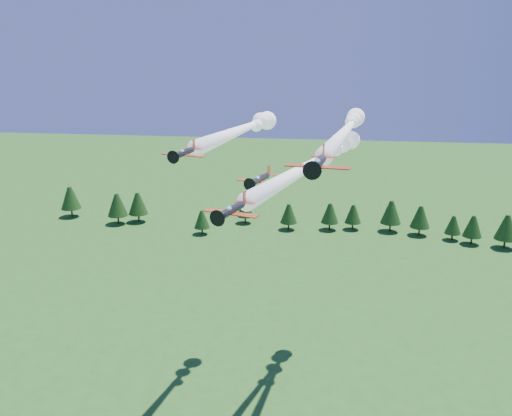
# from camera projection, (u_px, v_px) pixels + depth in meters

# --- Properties ---
(plane_lead) EXTENTS (21.88, 57.78, 3.70)m
(plane_lead) POSITION_uv_depth(u_px,v_px,m) (318.00, 161.00, 99.80)
(plane_lead) COLOR black
(plane_lead) RESTS_ON ground
(plane_left) EXTENTS (12.96, 41.75, 3.70)m
(plane_left) POSITION_uv_depth(u_px,v_px,m) (244.00, 129.00, 103.12)
(plane_left) COLOR black
(plane_left) RESTS_ON ground
(plane_right) EXTENTS (12.84, 52.72, 3.70)m
(plane_right) POSITION_uv_depth(u_px,v_px,m) (346.00, 130.00, 100.33)
(plane_right) COLOR black
(plane_right) RESTS_ON ground
(plane_slot) EXTENTS (7.01, 7.79, 2.46)m
(plane_slot) POSITION_uv_depth(u_px,v_px,m) (260.00, 179.00, 87.64)
(plane_slot) COLOR black
(plane_slot) RESTS_ON ground
(treeline) EXTENTS (178.16, 21.11, 11.52)m
(treeline) POSITION_uv_depth(u_px,v_px,m) (303.00, 213.00, 196.57)
(treeline) COLOR #382314
(treeline) RESTS_ON ground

